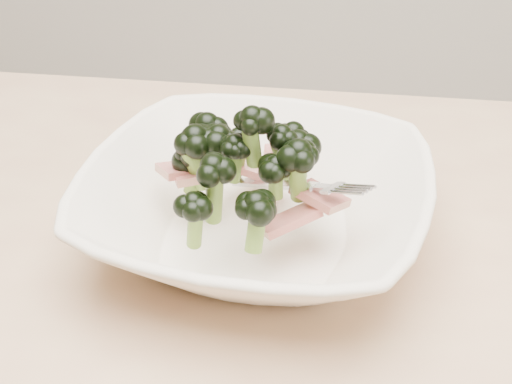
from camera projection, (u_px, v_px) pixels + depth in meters
The scene contains 2 objects.
dining_table at pixel (210, 383), 0.62m from camera, with size 1.20×0.80×0.75m.
broccoli_dish at pixel (254, 201), 0.60m from camera, with size 0.33×0.33×0.13m.
Camera 1 is at (0.10, -0.42, 1.12)m, focal length 50.00 mm.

